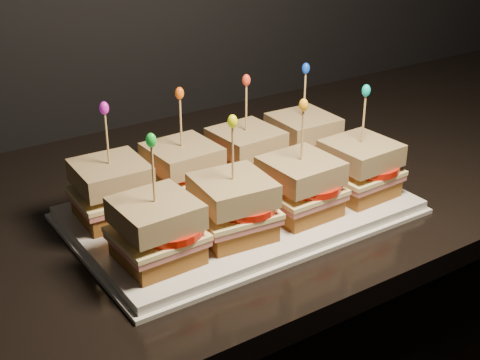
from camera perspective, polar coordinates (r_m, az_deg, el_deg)
granite_slab at (r=1.00m, az=-3.52°, el=-1.87°), size 2.54×0.65×0.03m
platter at (r=0.93m, az=0.00°, el=-2.57°), size 0.44×0.28×0.02m
platter_rim at (r=0.93m, az=0.00°, el=-2.90°), size 0.46×0.29×0.01m
sandwich_0_bread_bot at (r=0.90m, az=-10.76°, el=-2.40°), size 0.09×0.09×0.02m
sandwich_0_ham at (r=0.89m, az=-10.84°, el=-1.49°), size 0.10×0.10×0.01m
sandwich_0_cheese at (r=0.89m, az=-10.87°, el=-1.08°), size 0.10×0.10×0.01m
sandwich_0_tomato at (r=0.89m, az=-10.05°, el=-0.61°), size 0.09×0.09×0.01m
sandwich_0_bread_top at (r=0.88m, az=-11.02°, el=0.49°), size 0.09×0.09×0.03m
sandwich_0_pick at (r=0.86m, az=-11.26°, el=3.21°), size 0.00×0.00×0.09m
sandwich_0_frill at (r=0.85m, az=-11.52°, el=6.04°), size 0.01×0.01×0.02m
sandwich_1_bread_bot at (r=0.94m, az=-4.85°, el=-0.76°), size 0.09×0.09×0.02m
sandwich_1_ham at (r=0.93m, az=-4.89°, el=0.13°), size 0.10×0.09×0.01m
sandwich_1_cheese at (r=0.93m, az=-4.90°, el=0.52°), size 0.10×0.10×0.01m
sandwich_1_tomato at (r=0.93m, az=-4.09°, el=0.98°), size 0.09×0.09×0.01m
sandwich_1_bread_top at (r=0.92m, az=-4.97°, el=2.05°), size 0.09×0.09×0.03m
sandwich_1_pick at (r=0.90m, az=-5.07°, el=4.67°), size 0.00×0.00×0.09m
sandwich_1_frill at (r=0.89m, az=-5.18°, el=7.39°), size 0.01×0.01×0.02m
sandwich_2_bread_bot at (r=0.99m, az=0.51°, el=0.74°), size 0.09×0.09×0.02m
sandwich_2_ham at (r=0.98m, az=0.51°, el=1.59°), size 0.10×0.10×0.01m
sandwich_2_cheese at (r=0.98m, az=0.51°, el=1.97°), size 0.10×0.10×0.01m
sandwich_2_tomato at (r=0.98m, az=1.29°, el=2.41°), size 0.09×0.09×0.01m
sandwich_2_bread_top at (r=0.97m, az=0.52°, el=3.43°), size 0.09×0.09×0.03m
sandwich_2_pick at (r=0.95m, az=0.53°, el=5.94°), size 0.00×0.00×0.09m
sandwich_2_frill at (r=0.94m, az=0.54°, el=8.52°), size 0.01×0.01×0.02m
sandwich_3_bread_bot at (r=1.05m, az=5.32°, el=2.08°), size 0.09×0.09×0.02m
sandwich_3_ham at (r=1.04m, az=5.35°, el=2.89°), size 0.10×0.09×0.01m
sandwich_3_cheese at (r=1.04m, az=5.37°, el=3.25°), size 0.10×0.10×0.01m
sandwich_3_tomato at (r=1.04m, az=6.11°, el=3.66°), size 0.09×0.09×0.01m
sandwich_3_bread_top at (r=1.03m, az=5.43°, el=4.64°), size 0.09×0.09×0.03m
sandwich_3_pick at (r=1.01m, az=5.53°, el=7.02°), size 0.00×0.00×0.09m
sandwich_3_frill at (r=1.00m, az=5.64°, el=9.46°), size 0.01×0.01×0.02m
sandwich_4_bread_bot at (r=0.80m, az=-7.03°, el=-5.98°), size 0.09×0.09×0.02m
sandwich_4_ham at (r=0.79m, az=-7.09°, el=-4.99°), size 0.10×0.09×0.01m
sandwich_4_cheese at (r=0.79m, az=-7.12°, el=-4.55°), size 0.10×0.10×0.01m
sandwich_4_tomato at (r=0.78m, az=-6.16°, el=-4.02°), size 0.09×0.09×0.01m
sandwich_4_bread_top at (r=0.77m, az=-7.22°, el=-2.81°), size 0.09×0.09×0.03m
sandwich_4_pick at (r=0.75m, az=-7.41°, el=0.21°), size 0.00×0.00×0.09m
sandwich_4_frill at (r=0.74m, az=-7.60°, el=3.38°), size 0.01×0.01×0.02m
sandwich_5_bread_bot at (r=0.84m, az=-0.60°, el=-3.94°), size 0.09×0.09×0.02m
sandwich_5_ham at (r=0.84m, az=-0.60°, el=-2.98°), size 0.10×0.10×0.01m
sandwich_5_cheese at (r=0.83m, az=-0.61°, el=-2.56°), size 0.11×0.10×0.01m
sandwich_5_tomato at (r=0.83m, az=0.31°, el=-2.05°), size 0.09×0.09×0.01m
sandwich_5_bread_top at (r=0.82m, az=-0.61°, el=-0.89°), size 0.10×0.10×0.03m
sandwich_5_pick at (r=0.80m, az=-0.63°, el=2.00°), size 0.00×0.00×0.09m
sandwich_5_frill at (r=0.78m, az=-0.64°, el=5.02°), size 0.01×0.01×0.02m
sandwich_6_bread_bot at (r=0.90m, az=5.08°, el=-2.09°), size 0.09×0.09×0.02m
sandwich_6_ham at (r=0.89m, az=5.12°, el=-1.17°), size 0.10×0.09×0.01m
sandwich_6_cheese at (r=0.89m, az=5.14°, el=-0.77°), size 0.10×0.10×0.01m
sandwich_6_tomato at (r=0.89m, az=6.01°, el=-0.29°), size 0.09×0.09×0.01m
sandwich_6_bread_top at (r=0.88m, az=5.21°, el=0.82°), size 0.09×0.09×0.03m
sandwich_6_pick at (r=0.86m, az=5.33°, el=3.55°), size 0.00×0.00×0.09m
sandwich_6_frill at (r=0.84m, az=5.45°, el=6.39°), size 0.01×0.01×0.02m
sandwich_7_bread_bot at (r=0.96m, az=10.05°, el=-0.44°), size 0.09×0.09×0.02m
sandwich_7_ham at (r=0.96m, az=10.12°, el=0.42°), size 0.10×0.10×0.01m
sandwich_7_cheese at (r=0.95m, az=10.15°, el=0.80°), size 0.10×0.10×0.01m
sandwich_7_tomato at (r=0.95m, az=10.96°, el=1.25°), size 0.09×0.09×0.01m
sandwich_7_bread_top at (r=0.94m, az=10.28°, el=2.30°), size 0.09×0.09×0.03m
sandwich_7_pick at (r=0.93m, az=10.49°, el=4.86°), size 0.00×0.00×0.09m
sandwich_7_frill at (r=0.91m, az=10.71°, el=7.51°), size 0.01×0.01×0.02m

